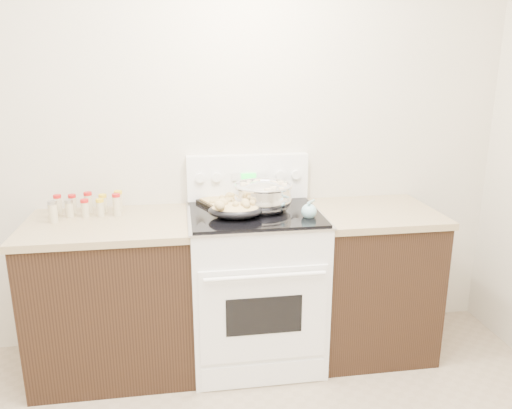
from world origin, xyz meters
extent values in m
cube|color=beige|center=(0.00, 1.77, 1.35)|extent=(4.00, 0.05, 2.70)
cube|color=black|center=(-0.48, 1.43, 0.44)|extent=(0.90, 0.64, 0.88)
cube|color=brown|center=(-0.48, 1.43, 0.90)|extent=(0.93, 0.67, 0.04)
cube|color=black|center=(1.08, 1.43, 0.44)|extent=(0.70, 0.64, 0.88)
cube|color=brown|center=(1.08, 1.43, 0.90)|extent=(0.73, 0.67, 0.04)
cube|color=white|center=(0.35, 1.42, 0.46)|extent=(0.76, 0.66, 0.92)
cube|color=white|center=(0.35, 1.08, 0.45)|extent=(0.70, 0.01, 0.55)
cube|color=black|center=(0.35, 1.08, 0.46)|extent=(0.42, 0.01, 0.22)
cylinder|color=white|center=(0.35, 1.04, 0.70)|extent=(0.65, 0.02, 0.02)
cube|color=white|center=(0.35, 1.09, 0.08)|extent=(0.70, 0.01, 0.14)
cube|color=silver|center=(0.35, 1.42, 0.93)|extent=(0.78, 0.68, 0.01)
cube|color=black|center=(0.35, 1.42, 0.94)|extent=(0.74, 0.64, 0.01)
cube|color=white|center=(0.35, 1.72, 1.08)|extent=(0.76, 0.07, 0.28)
cylinder|color=white|center=(0.05, 1.67, 1.10)|extent=(0.06, 0.02, 0.06)
cylinder|color=white|center=(0.15, 1.67, 1.10)|extent=(0.06, 0.02, 0.06)
cylinder|color=white|center=(0.55, 1.67, 1.10)|extent=(0.06, 0.02, 0.06)
cylinder|color=white|center=(0.65, 1.67, 1.10)|extent=(0.06, 0.02, 0.06)
cube|color=#19E533|center=(0.35, 1.67, 1.10)|extent=(0.09, 0.00, 0.04)
cube|color=silver|center=(0.27, 1.67, 1.10)|extent=(0.05, 0.00, 0.05)
cube|color=silver|center=(0.43, 1.67, 1.10)|extent=(0.05, 0.00, 0.05)
ellipsoid|color=silver|center=(0.40, 1.44, 1.01)|extent=(0.35, 0.35, 0.20)
cylinder|color=silver|center=(0.40, 1.44, 0.95)|extent=(0.19, 0.19, 0.01)
torus|color=silver|center=(0.40, 1.44, 1.09)|extent=(0.35, 0.35, 0.02)
cylinder|color=silver|center=(0.40, 1.44, 1.03)|extent=(0.33, 0.33, 0.11)
cylinder|color=brown|center=(0.40, 1.44, 1.08)|extent=(0.30, 0.30, 0.00)
cube|color=beige|center=(0.49, 1.35, 1.09)|extent=(0.03, 0.03, 0.02)
cube|color=beige|center=(0.47, 1.49, 1.09)|extent=(0.03, 0.03, 0.02)
cube|color=beige|center=(0.48, 1.49, 1.09)|extent=(0.04, 0.04, 0.03)
cube|color=beige|center=(0.34, 1.55, 1.09)|extent=(0.03, 0.03, 0.02)
cube|color=beige|center=(0.42, 1.35, 1.09)|extent=(0.03, 0.03, 0.02)
cube|color=beige|center=(0.39, 1.52, 1.09)|extent=(0.03, 0.03, 0.02)
cube|color=beige|center=(0.39, 1.56, 1.09)|extent=(0.03, 0.03, 0.03)
cube|color=beige|center=(0.41, 1.32, 1.09)|extent=(0.04, 0.04, 0.03)
cube|color=beige|center=(0.53, 1.45, 1.09)|extent=(0.03, 0.03, 0.02)
cube|color=beige|center=(0.37, 1.53, 1.09)|extent=(0.04, 0.04, 0.03)
cube|color=beige|center=(0.29, 1.49, 1.09)|extent=(0.03, 0.03, 0.03)
cube|color=beige|center=(0.45, 1.37, 1.09)|extent=(0.04, 0.04, 0.03)
cube|color=beige|center=(0.51, 1.52, 1.09)|extent=(0.02, 0.02, 0.02)
cube|color=beige|center=(0.51, 1.49, 1.09)|extent=(0.04, 0.04, 0.03)
cube|color=beige|center=(0.47, 1.50, 1.09)|extent=(0.04, 0.04, 0.03)
cube|color=beige|center=(0.32, 1.47, 1.09)|extent=(0.04, 0.04, 0.03)
cube|color=beige|center=(0.49, 1.45, 1.09)|extent=(0.04, 0.04, 0.02)
ellipsoid|color=black|center=(0.22, 1.32, 0.98)|extent=(0.34, 0.26, 0.08)
ellipsoid|color=tan|center=(0.22, 1.32, 1.00)|extent=(0.30, 0.24, 0.06)
sphere|color=tan|center=(0.28, 1.26, 1.03)|extent=(0.04, 0.04, 0.04)
sphere|color=tan|center=(0.28, 1.29, 1.03)|extent=(0.05, 0.05, 0.05)
sphere|color=tan|center=(0.14, 1.26, 1.03)|extent=(0.05, 0.05, 0.05)
sphere|color=tan|center=(0.13, 1.28, 1.03)|extent=(0.05, 0.05, 0.05)
sphere|color=tan|center=(0.32, 1.31, 1.03)|extent=(0.04, 0.04, 0.04)
sphere|color=tan|center=(0.15, 1.33, 1.03)|extent=(0.04, 0.04, 0.04)
sphere|color=tan|center=(0.16, 1.33, 1.03)|extent=(0.05, 0.05, 0.05)
sphere|color=tan|center=(0.22, 1.28, 1.03)|extent=(0.04, 0.04, 0.04)
cube|color=black|center=(0.24, 1.62, 0.95)|extent=(0.44, 0.38, 0.02)
cube|color=tan|center=(0.24, 1.62, 0.97)|extent=(0.39, 0.33, 0.02)
sphere|color=tan|center=(0.23, 1.66, 0.98)|extent=(0.04, 0.04, 0.04)
sphere|color=tan|center=(0.11, 1.54, 0.98)|extent=(0.03, 0.03, 0.03)
sphere|color=tan|center=(0.28, 1.54, 0.98)|extent=(0.04, 0.04, 0.04)
sphere|color=tan|center=(0.26, 1.60, 0.98)|extent=(0.04, 0.04, 0.04)
sphere|color=tan|center=(0.24, 1.66, 0.98)|extent=(0.04, 0.04, 0.04)
sphere|color=tan|center=(0.22, 1.66, 0.98)|extent=(0.03, 0.03, 0.03)
sphere|color=tan|center=(0.28, 1.66, 0.98)|extent=(0.04, 0.04, 0.04)
sphere|color=tan|center=(0.21, 1.54, 0.98)|extent=(0.03, 0.03, 0.03)
sphere|color=tan|center=(0.34, 1.56, 0.98)|extent=(0.03, 0.03, 0.03)
sphere|color=tan|center=(0.18, 1.61, 0.98)|extent=(0.04, 0.04, 0.04)
cylinder|color=#B37F52|center=(0.28, 1.46, 0.95)|extent=(0.14, 0.20, 0.01)
sphere|color=#B37F52|center=(0.22, 1.37, 0.96)|extent=(0.04, 0.04, 0.04)
sphere|color=#89C1CC|center=(0.63, 1.27, 0.98)|extent=(0.09, 0.09, 0.09)
cylinder|color=#89C1CC|center=(0.67, 1.37, 1.00)|extent=(0.12, 0.26, 0.07)
cylinder|color=#BFB28C|center=(-0.78, 1.63, 0.97)|extent=(0.04, 0.04, 0.10)
cylinder|color=#B21414|center=(-0.78, 1.63, 1.02)|extent=(0.05, 0.05, 0.02)
cylinder|color=#BFB28C|center=(-0.70, 1.63, 0.97)|extent=(0.04, 0.04, 0.10)
cylinder|color=#B21414|center=(-0.70, 1.63, 1.02)|extent=(0.04, 0.04, 0.02)
cylinder|color=#BFB28C|center=(-0.61, 1.63, 0.97)|extent=(0.05, 0.05, 0.11)
cylinder|color=#B21414|center=(-0.61, 1.63, 1.03)|extent=(0.05, 0.05, 0.02)
cylinder|color=#BFB28C|center=(-0.53, 1.63, 0.96)|extent=(0.04, 0.04, 0.09)
cylinder|color=gold|center=(-0.53, 1.63, 1.02)|extent=(0.05, 0.05, 0.02)
cylinder|color=#BFB28C|center=(-0.44, 1.62, 0.97)|extent=(0.05, 0.05, 0.11)
cylinder|color=gold|center=(-0.44, 1.62, 1.04)|extent=(0.05, 0.05, 0.02)
cylinder|color=#BFB28C|center=(-0.79, 1.54, 0.96)|extent=(0.04, 0.04, 0.09)
cylinder|color=#B2B2B7|center=(-0.79, 1.54, 1.01)|extent=(0.04, 0.04, 0.02)
cylinder|color=#BFB28C|center=(-0.70, 1.55, 0.96)|extent=(0.05, 0.05, 0.09)
cylinder|color=#B2B2B7|center=(-0.70, 1.55, 1.01)|extent=(0.05, 0.05, 0.02)
cylinder|color=#BFB28C|center=(-0.62, 1.54, 0.96)|extent=(0.04, 0.04, 0.09)
cylinder|color=#B21414|center=(-0.62, 1.54, 1.02)|extent=(0.05, 0.05, 0.02)
cylinder|color=#BFB28C|center=(-0.53, 1.54, 0.96)|extent=(0.04, 0.04, 0.09)
cylinder|color=gold|center=(-0.53, 1.54, 1.01)|extent=(0.05, 0.05, 0.02)
cylinder|color=#BFB28C|center=(-0.44, 1.54, 0.98)|extent=(0.04, 0.04, 0.11)
cylinder|color=#B21414|center=(-0.44, 1.54, 1.04)|extent=(0.05, 0.05, 0.02)
cylinder|color=#BFB28C|center=(-0.77, 1.46, 0.97)|extent=(0.05, 0.05, 0.11)
cylinder|color=#B2B2B7|center=(-0.77, 1.46, 1.04)|extent=(0.05, 0.05, 0.02)
camera|label=1|loc=(-0.06, -1.32, 1.77)|focal=35.00mm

